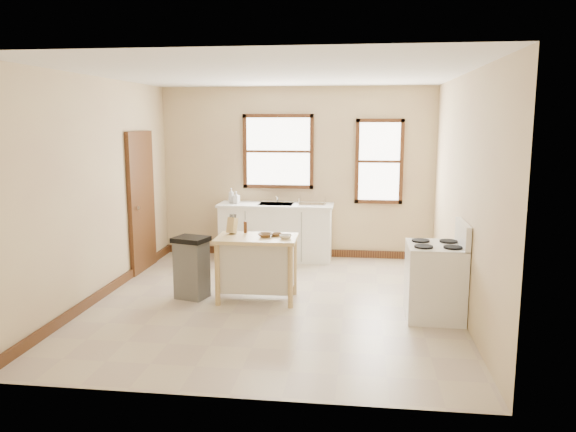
% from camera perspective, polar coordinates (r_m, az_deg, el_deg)
% --- Properties ---
extents(floor, '(5.00, 5.00, 0.00)m').
position_cam_1_polar(floor, '(7.15, -1.44, -8.71)').
color(floor, '#B8A492').
rests_on(floor, ground).
extents(ceiling, '(5.00, 5.00, 0.00)m').
position_cam_1_polar(ceiling, '(6.81, -1.54, 14.26)').
color(ceiling, white).
rests_on(ceiling, ground).
extents(wall_back, '(4.50, 0.04, 2.80)m').
position_cam_1_polar(wall_back, '(9.31, 0.85, 4.41)').
color(wall_back, beige).
rests_on(wall_back, ground).
extents(wall_left, '(0.04, 5.00, 2.80)m').
position_cam_1_polar(wall_left, '(7.52, -18.71, 2.63)').
color(wall_left, beige).
rests_on(wall_left, ground).
extents(wall_right, '(0.04, 5.00, 2.80)m').
position_cam_1_polar(wall_right, '(6.87, 17.41, 2.08)').
color(wall_right, beige).
rests_on(wall_right, ground).
extents(window_main, '(1.17, 0.06, 1.22)m').
position_cam_1_polar(window_main, '(9.30, -1.00, 6.57)').
color(window_main, black).
rests_on(window_main, wall_back).
extents(window_side, '(0.77, 0.06, 1.37)m').
position_cam_1_polar(window_side, '(9.22, 9.25, 5.48)').
color(window_side, black).
rests_on(window_side, wall_back).
extents(door_left, '(0.06, 0.90, 2.10)m').
position_cam_1_polar(door_left, '(8.73, -14.65, 1.43)').
color(door_left, black).
rests_on(door_left, ground).
extents(baseboard_back, '(4.50, 0.04, 0.12)m').
position_cam_1_polar(baseboard_back, '(9.50, 0.81, -3.68)').
color(baseboard_back, black).
rests_on(baseboard_back, ground).
extents(baseboard_left, '(0.04, 5.00, 0.12)m').
position_cam_1_polar(baseboard_left, '(7.77, -17.97, -7.21)').
color(baseboard_left, black).
rests_on(baseboard_left, ground).
extents(sink_counter, '(1.86, 0.62, 0.92)m').
position_cam_1_polar(sink_counter, '(9.19, -1.23, -1.59)').
color(sink_counter, white).
rests_on(sink_counter, ground).
extents(faucet, '(0.03, 0.03, 0.22)m').
position_cam_1_polar(faucet, '(9.27, -1.08, 2.09)').
color(faucet, silver).
rests_on(faucet, sink_counter).
extents(soap_bottle_a, '(0.12, 0.13, 0.25)m').
position_cam_1_polar(soap_bottle_a, '(9.22, -5.79, 2.08)').
color(soap_bottle_a, '#B2B2B2').
rests_on(soap_bottle_a, sink_counter).
extents(soap_bottle_b, '(0.11, 0.11, 0.20)m').
position_cam_1_polar(soap_bottle_b, '(9.16, -5.29, 1.89)').
color(soap_bottle_b, '#B2B2B2').
rests_on(soap_bottle_b, sink_counter).
extents(dish_rack, '(0.49, 0.41, 0.11)m').
position_cam_1_polar(dish_rack, '(9.00, 2.50, 1.48)').
color(dish_rack, silver).
rests_on(dish_rack, sink_counter).
extents(kitchen_island, '(1.02, 0.66, 0.82)m').
position_cam_1_polar(kitchen_island, '(7.13, -3.16, -5.34)').
color(kitchen_island, tan).
rests_on(kitchen_island, ground).
extents(knife_block, '(0.13, 0.13, 0.20)m').
position_cam_1_polar(knife_block, '(7.22, -5.70, -1.03)').
color(knife_block, tan).
rests_on(knife_block, kitchen_island).
extents(pepper_grinder, '(0.05, 0.05, 0.15)m').
position_cam_1_polar(pepper_grinder, '(7.27, -4.35, -1.14)').
color(pepper_grinder, '#452612').
rests_on(pepper_grinder, kitchen_island).
extents(bowl_a, '(0.20, 0.20, 0.04)m').
position_cam_1_polar(bowl_a, '(7.02, -2.33, -1.95)').
color(bowl_a, brown).
rests_on(bowl_a, kitchen_island).
extents(bowl_b, '(0.19, 0.19, 0.04)m').
position_cam_1_polar(bowl_b, '(7.08, -1.22, -1.89)').
color(bowl_b, brown).
rests_on(bowl_b, kitchen_island).
extents(bowl_c, '(0.15, 0.15, 0.05)m').
position_cam_1_polar(bowl_c, '(6.92, -0.26, -2.10)').
color(bowl_c, silver).
rests_on(bowl_c, kitchen_island).
extents(trash_bin, '(0.49, 0.44, 0.80)m').
position_cam_1_polar(trash_bin, '(7.31, -9.76, -5.18)').
color(trash_bin, '#5D5C5A').
rests_on(trash_bin, ground).
extents(gas_stove, '(0.70, 0.70, 1.13)m').
position_cam_1_polar(gas_stove, '(6.68, 14.72, -5.31)').
color(gas_stove, white).
rests_on(gas_stove, ground).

